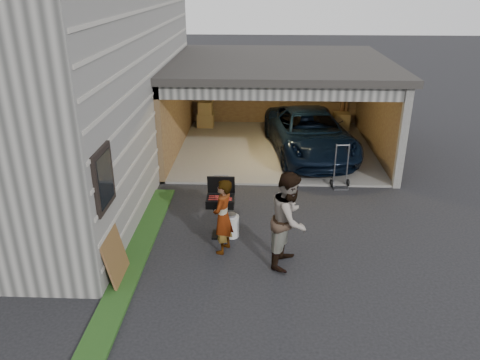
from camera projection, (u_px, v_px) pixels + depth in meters
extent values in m
plane|color=black|center=(247.00, 256.00, 9.48)|extent=(80.00, 80.00, 0.00)
cube|color=#474744|center=(24.00, 78.00, 12.28)|extent=(7.00, 11.00, 5.50)
cube|color=#193814|center=(124.00, 281.00, 8.64)|extent=(0.50, 8.00, 0.06)
cube|color=#605E59|center=(276.00, 148.00, 15.40)|extent=(6.50, 6.00, 0.06)
cube|color=#4A2F22|center=(274.00, 89.00, 17.55)|extent=(6.50, 0.15, 2.70)
cube|color=#4A2F22|center=(377.00, 110.00, 14.75)|extent=(0.15, 6.00, 2.70)
cube|color=#4A2F22|center=(178.00, 108.00, 14.99)|extent=(0.15, 6.00, 2.70)
cube|color=#2D2B28|center=(278.00, 62.00, 14.29)|extent=(6.80, 6.30, 0.20)
cube|color=#474744|center=(282.00, 93.00, 11.73)|extent=(6.50, 0.16, 0.36)
cube|color=silver|center=(280.00, 79.00, 12.81)|extent=(6.00, 2.40, 0.06)
cube|color=#474744|center=(403.00, 139.00, 12.05)|extent=(0.20, 0.18, 2.70)
cube|color=olive|center=(206.00, 120.00, 17.40)|extent=(0.60, 0.50, 0.50)
cube|color=olive|center=(205.00, 108.00, 17.21)|extent=(0.50, 0.45, 0.45)
cube|color=olive|center=(341.00, 121.00, 17.10)|extent=(0.55, 0.50, 0.60)
cube|color=brown|center=(346.00, 95.00, 17.30)|extent=(0.24, 0.43, 2.20)
imported|color=black|center=(310.00, 135.00, 14.60)|extent=(2.91, 5.12, 1.35)
imported|color=#9CACC4|center=(223.00, 217.00, 9.34)|extent=(0.54, 0.67, 1.59)
imported|color=#513520|center=(289.00, 219.00, 8.88)|extent=(0.99, 1.12, 1.92)
cube|color=black|center=(221.00, 235.00, 10.21)|extent=(0.37, 0.37, 0.04)
cylinder|color=black|center=(221.00, 219.00, 10.06)|extent=(0.06, 0.06, 0.75)
cube|color=black|center=(220.00, 202.00, 9.89)|extent=(0.59, 0.41, 0.18)
cube|color=#59595B|center=(220.00, 198.00, 9.86)|extent=(0.54, 0.36, 0.01)
cube|color=black|center=(221.00, 185.00, 10.01)|extent=(0.59, 0.11, 0.41)
cylinder|color=silver|center=(232.00, 226.00, 10.11)|extent=(0.42, 0.42, 0.49)
cube|color=brown|center=(115.00, 257.00, 8.56)|extent=(0.24, 0.88, 0.97)
cube|color=slate|center=(341.00, 188.00, 12.50)|extent=(0.41, 0.28, 0.04)
cylinder|color=black|center=(331.00, 183.00, 12.58)|extent=(0.06, 0.20, 0.20)
cylinder|color=black|center=(348.00, 183.00, 12.60)|extent=(0.06, 0.20, 0.20)
cylinder|color=slate|center=(335.00, 165.00, 12.38)|extent=(0.03, 0.03, 1.18)
cylinder|color=slate|center=(348.00, 165.00, 12.39)|extent=(0.03, 0.03, 1.18)
cylinder|color=slate|center=(343.00, 145.00, 12.16)|extent=(0.34, 0.06, 0.03)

